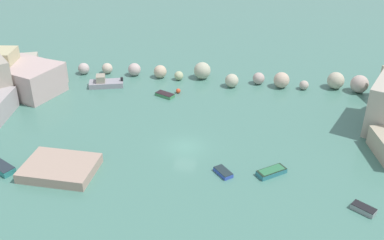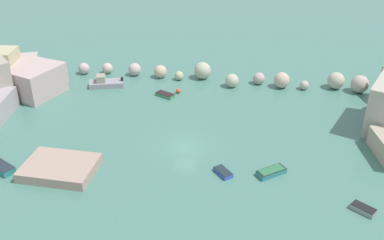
# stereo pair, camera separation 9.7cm
# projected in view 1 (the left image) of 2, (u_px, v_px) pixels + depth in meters

# --- Properties ---
(cove_water) EXTENTS (160.00, 160.00, 0.00)m
(cove_water) POSITION_uv_depth(u_px,v_px,m) (185.00, 147.00, 51.80)
(cove_water) COLOR #497D6E
(cove_water) RESTS_ON ground
(rock_breakwater) EXTENTS (43.84, 4.64, 2.58)m
(rock_breakwater) POSITION_uv_depth(u_px,v_px,m) (241.00, 76.00, 67.02)
(rock_breakwater) COLOR #BDACA7
(rock_breakwater) RESTS_ON ground
(stone_dock) EXTENTS (7.55, 5.66, 1.07)m
(stone_dock) POSITION_uv_depth(u_px,v_px,m) (60.00, 168.00, 47.17)
(stone_dock) COLOR tan
(stone_dock) RESTS_ON ground
(channel_buoy) EXTENTS (0.68, 0.68, 0.68)m
(channel_buoy) POSITION_uv_depth(u_px,v_px,m) (178.00, 91.00, 64.37)
(channel_buoy) COLOR #E04C28
(channel_buoy) RESTS_ON cove_water
(moored_boat_0) EXTENTS (2.27, 2.38, 0.47)m
(moored_boat_0) POSITION_uv_depth(u_px,v_px,m) (223.00, 172.00, 47.02)
(moored_boat_0) COLOR #3451B8
(moored_boat_0) RESTS_ON cove_water
(moored_boat_1) EXTENTS (5.37, 3.51, 1.77)m
(moored_boat_1) POSITION_uv_depth(u_px,v_px,m) (105.00, 83.00, 66.34)
(moored_boat_1) COLOR gray
(moored_boat_1) RESTS_ON cove_water
(moored_boat_2) EXTENTS (3.29, 2.98, 0.58)m
(moored_boat_2) POSITION_uv_depth(u_px,v_px,m) (272.00, 172.00, 46.98)
(moored_boat_2) COLOR teal
(moored_boat_2) RESTS_ON cove_water
(moored_boat_3) EXTENTS (2.41, 2.10, 0.57)m
(moored_boat_3) POSITION_uv_depth(u_px,v_px,m) (364.00, 209.00, 41.79)
(moored_boat_3) COLOR gray
(moored_boat_3) RESTS_ON cove_water
(moored_boat_4) EXTENTS (3.63, 2.81, 0.69)m
(moored_boat_4) POSITION_uv_depth(u_px,v_px,m) (1.00, 168.00, 47.58)
(moored_boat_4) COLOR teal
(moored_boat_4) RESTS_ON cove_water
(moored_boat_5) EXTENTS (2.96, 2.25, 0.48)m
(moored_boat_5) POSITION_uv_depth(u_px,v_px,m) (165.00, 95.00, 63.47)
(moored_boat_5) COLOR #3E8653
(moored_boat_5) RESTS_ON cove_water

